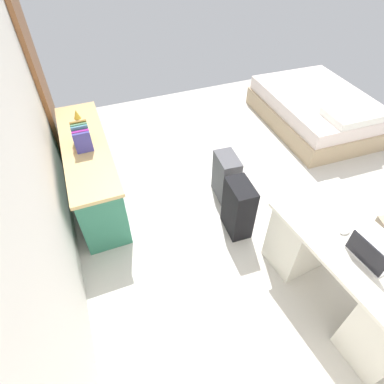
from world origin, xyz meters
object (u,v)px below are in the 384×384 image
(suitcase_black, at_px, (238,208))
(desk, at_px, (345,274))
(computer_mouse, at_px, (345,231))
(credenza, at_px, (92,171))
(laptop, at_px, (369,255))
(suitcase_spare_grey, at_px, (226,177))
(bed, at_px, (317,110))
(figurine_small, at_px, (77,114))

(suitcase_black, bearing_deg, desk, -153.05)
(suitcase_black, relative_size, computer_mouse, 6.34)
(credenza, relative_size, laptop, 5.48)
(suitcase_spare_grey, relative_size, laptop, 1.72)
(laptop, bearing_deg, suitcase_spare_grey, 11.23)
(credenza, bearing_deg, laptop, -141.44)
(credenza, bearing_deg, desk, -140.14)
(desk, relative_size, suitcase_spare_grey, 2.65)
(bed, bearing_deg, desk, 146.62)
(bed, xyz_separation_m, figurine_small, (0.20, 3.43, 0.55))
(credenza, distance_m, bed, 3.45)
(desk, bearing_deg, computer_mouse, -0.38)
(bed, bearing_deg, figurine_small, 86.71)
(bed, height_order, suitcase_black, suitcase_black)
(suitcase_spare_grey, bearing_deg, credenza, 73.17)
(credenza, height_order, figurine_small, figurine_small)
(bed, xyz_separation_m, computer_mouse, (-2.32, 1.64, 0.50))
(computer_mouse, bearing_deg, suitcase_spare_grey, 8.78)
(laptop, bearing_deg, suitcase_black, 21.41)
(bed, xyz_separation_m, suitcase_spare_grey, (-0.93, 1.99, 0.04))
(desk, xyz_separation_m, laptop, (-0.08, 0.02, 0.40))
(credenza, bearing_deg, computer_mouse, -137.60)
(credenza, xyz_separation_m, suitcase_spare_grey, (-0.57, -1.44, -0.09))
(suitcase_black, xyz_separation_m, figurine_small, (1.65, 1.33, 0.48))
(laptop, bearing_deg, figurine_small, 32.52)
(suitcase_black, bearing_deg, credenza, 53.88)
(desk, distance_m, figurine_small, 3.26)
(bed, bearing_deg, credenza, 95.99)
(bed, bearing_deg, suitcase_black, 124.56)
(suitcase_spare_grey, xyz_separation_m, laptop, (-1.65, -0.33, 0.50))
(figurine_small, bearing_deg, suitcase_black, -141.14)
(credenza, distance_m, figurine_small, 0.70)
(figurine_small, bearing_deg, computer_mouse, -144.58)
(bed, bearing_deg, suitcase_spare_grey, 114.93)
(suitcase_spare_grey, relative_size, computer_mouse, 5.65)
(suitcase_black, relative_size, figurine_small, 5.76)
(credenza, distance_m, suitcase_black, 1.72)
(desk, xyz_separation_m, computer_mouse, (0.18, -0.00, 0.36))
(desk, relative_size, bed, 0.76)
(computer_mouse, bearing_deg, desk, 174.44)
(laptop, distance_m, figurine_small, 3.29)
(laptop, relative_size, computer_mouse, 3.29)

